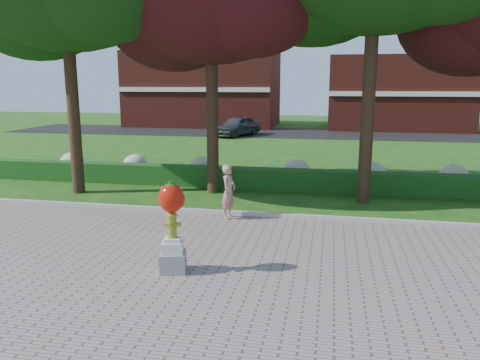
{
  "coord_description": "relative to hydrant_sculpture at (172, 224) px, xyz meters",
  "views": [
    {
      "loc": [
        2.32,
        -10.81,
        4.08
      ],
      "look_at": [
        0.02,
        1.0,
        1.58
      ],
      "focal_mm": 35.0,
      "sensor_mm": 36.0,
      "label": 1
    }
  ],
  "objects": [
    {
      "name": "hydrant_sculpture",
      "position": [
        0.0,
        0.0,
        0.0
      ],
      "size": [
        0.66,
        0.66,
        2.02
      ],
      "rotation": [
        0.0,
        0.0,
        0.24
      ],
      "color": "gray",
      "rests_on": "walkway"
    },
    {
      "name": "building_right",
      "position": [
        8.95,
        35.66,
        2.09
      ],
      "size": [
        12.0,
        8.0,
        6.4
      ],
      "primitive_type": "cube",
      "color": "maroon",
      "rests_on": "ground"
    },
    {
      "name": "walkway",
      "position": [
        0.95,
        -2.34,
        -1.09
      ],
      "size": [
        40.0,
        14.0,
        0.04
      ],
      "primitive_type": "cube",
      "color": "gray",
      "rests_on": "ground"
    },
    {
      "name": "parked_car",
      "position": [
        -3.95,
        26.66,
        -0.32
      ],
      "size": [
        3.56,
        4.86,
        1.54
      ],
      "primitive_type": "imported",
      "rotation": [
        0.0,
        0.0,
        -0.44
      ],
      "color": "#3C3F43",
      "rests_on": "street"
    },
    {
      "name": "hydrangea_row",
      "position": [
        1.52,
        9.66,
        -0.56
      ],
      "size": [
        20.1,
        1.1,
        0.99
      ],
      "color": "#BBBF92",
      "rests_on": "ground"
    },
    {
      "name": "building_left",
      "position": [
        -9.05,
        35.66,
        2.39
      ],
      "size": [
        14.0,
        8.0,
        7.0
      ],
      "primitive_type": "cube",
      "color": "maroon",
      "rests_on": "ground"
    },
    {
      "name": "curb",
      "position": [
        0.95,
        4.66,
        -1.03
      ],
      "size": [
        40.0,
        0.18,
        0.15
      ],
      "primitive_type": "cube",
      "color": "#ADADA5",
      "rests_on": "ground"
    },
    {
      "name": "lawn_hedge",
      "position": [
        0.95,
        8.66,
        -0.71
      ],
      "size": [
        24.0,
        0.7,
        0.8
      ],
      "primitive_type": "cube",
      "color": "#134516",
      "rests_on": "ground"
    },
    {
      "name": "street",
      "position": [
        0.95,
        29.66,
        -1.1
      ],
      "size": [
        50.0,
        8.0,
        0.02
      ],
      "primitive_type": "cube",
      "color": "black",
      "rests_on": "ground"
    },
    {
      "name": "ground",
      "position": [
        0.95,
        1.66,
        -1.11
      ],
      "size": [
        100.0,
        100.0,
        0.0
      ],
      "primitive_type": "plane",
      "color": "#144F13",
      "rests_on": "ground"
    },
    {
      "name": "woman",
      "position": [
        0.3,
        4.26,
        -0.25
      ],
      "size": [
        0.51,
        0.67,
        1.65
      ],
      "primitive_type": "imported",
      "rotation": [
        0.0,
        0.0,
        1.36
      ],
      "color": "tan",
      "rests_on": "walkway"
    }
  ]
}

